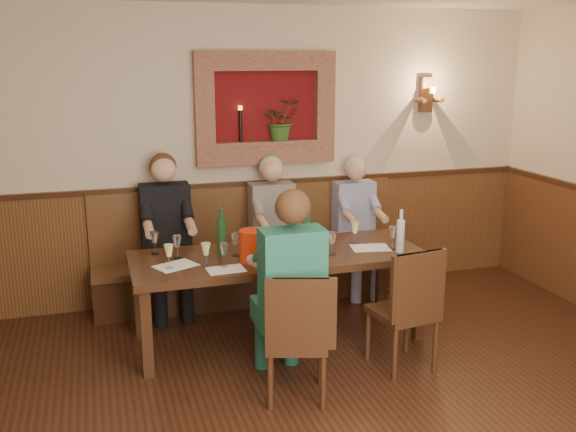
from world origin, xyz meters
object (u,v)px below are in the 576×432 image
Objects in this scene: person_bench_left at (168,249)px; person_bench_right at (356,238)px; dining_table at (278,262)px; person_chair_front at (288,305)px; person_bench_mid at (274,243)px; chair_near_right at (403,332)px; spittoon_bucket at (253,246)px; wine_bottle_green_a at (306,227)px; wine_bottle_green_b at (222,236)px; chair_near_left at (296,362)px; water_bottle at (400,235)px; bench at (251,267)px.

person_bench_left is 1.08× the size of person_bench_right.
person_chair_front reaches higher than dining_table.
person_bench_mid reaches higher than person_bench_right.
person_chair_front reaches higher than chair_near_right.
spittoon_bucket is at bearing 98.37° from person_chair_front.
wine_bottle_green_a reaches higher than chair_near_right.
wine_bottle_green_b is (-0.71, 0.02, -0.02)m from wine_bottle_green_a.
person_bench_right is (0.86, 0.00, -0.02)m from person_bench_mid.
chair_near_left is at bearing -101.16° from person_bench_mid.
person_bench_left is 2.11m from water_bottle.
person_bench_left is (-1.58, 1.61, 0.34)m from chair_near_right.
water_bottle is at bearing 24.83° from person_chair_front.
wine_bottle_green_a is (1.07, -0.77, 0.32)m from person_bench_left.
person_chair_front reaches higher than bench.
dining_table is 1.75× the size of person_bench_right.
person_bench_mid is at bearing -179.90° from person_bench_right.
water_bottle is at bearing -24.11° from wine_bottle_green_a.
person_bench_left is 1.87m from person_bench_right.
person_bench_right reaches higher than spittoon_bucket.
bench is at bearing 152.40° from person_bench_mid.
dining_table is 9.48× the size of spittoon_bucket.
person_bench_mid is at bearing 101.09° from chair_near_right.
person_bench_mid is at bearing 125.53° from water_bottle.
wine_bottle_green_a is at bearing -35.62° from person_bench_left.
person_bench_mid reaches higher than chair_near_left.
wine_bottle_green_b is at bearing 166.39° from water_bottle.
person_bench_left is at bearing 126.13° from chair_near_right.
bench is 2.03× the size of person_chair_front.
person_bench_mid is 1.03× the size of person_bench_right.
chair_near_left is at bearing -175.42° from chair_near_right.
spittoon_bucket is 0.70× the size of water_bottle.
spittoon_bucket is 0.31m from wine_bottle_green_b.
bench is 2.11× the size of person_bench_mid.
dining_table is 1.69× the size of person_bench_mid.
bench reaches higher than chair_near_right.
wine_bottle_green_a is at bearing -1.99° from wine_bottle_green_b.
bench is at bearing 102.50° from chair_near_left.
person_bench_left is 1.01m from person_bench_mid.
bench is 6.81× the size of wine_bottle_green_a.
spittoon_bucket is at bearing -102.86° from bench.
person_chair_front reaches higher than person_bench_mid.
dining_table is 1.35m from person_bench_right.
person_bench_mid is 3.93× the size of water_bottle.
chair_near_right is 2.46× the size of wine_bottle_green_b.
person_bench_left is at bearing 144.38° from wine_bottle_green_a.
chair_near_left is 0.66× the size of person_bench_mid.
chair_near_left is (-0.16, -0.99, -0.40)m from dining_table.
bench is 1.23m from spittoon_bucket.
chair_near_right is (0.77, -1.72, -0.05)m from bench.
wine_bottle_green_a is (0.26, -0.87, 0.61)m from bench.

